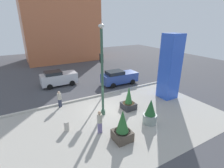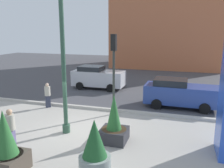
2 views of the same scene
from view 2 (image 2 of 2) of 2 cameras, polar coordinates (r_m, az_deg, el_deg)
ground_plane at (r=15.77m, az=-1.38°, el=-5.18°), size 60.00×60.00×0.00m
plaza_pavement at (r=10.67m, az=-11.85°, el=-14.56°), size 18.00×10.00×0.02m
curb_strip at (r=14.96m, az=-2.44°, el=-5.87°), size 18.00×0.24×0.16m
lamp_post at (r=11.17m, az=-11.39°, el=6.05°), size 0.44×0.44×7.36m
potted_plant_near_right at (r=10.73m, az=0.47°, el=-9.50°), size 1.16×1.16×2.15m
potted_plant_mid_plaza at (r=8.31m, az=-4.09°, el=-15.74°), size 1.08×1.08×2.03m
potted_plant_by_pillar at (r=9.20m, az=-23.69°, el=-13.44°), size 1.17×1.17×2.26m
traffic_light_corner at (r=13.55m, az=0.43°, el=5.35°), size 0.28×0.42×4.60m
car_curb_west at (r=15.92m, az=15.66°, el=-2.08°), size 4.55×2.07×1.80m
car_curb_east at (r=20.34m, az=-3.32°, el=1.62°), size 4.27×2.06×1.87m
pedestrian_by_curb at (r=10.77m, az=-22.73°, el=-9.35°), size 0.40×0.40×1.74m
pedestrian_crossing at (r=15.77m, az=-14.90°, el=-2.31°), size 0.51×0.51×1.58m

